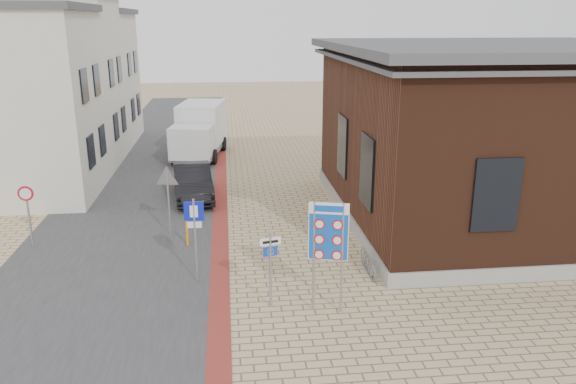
{
  "coord_description": "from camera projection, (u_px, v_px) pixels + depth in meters",
  "views": [
    {
      "loc": [
        -1.66,
        -13.62,
        7.6
      ],
      "look_at": [
        0.31,
        3.9,
        2.2
      ],
      "focal_mm": 35.0,
      "sensor_mm": 36.0,
      "label": 1
    }
  ],
  "objects": [
    {
      "name": "sedan",
      "position": [
        193.0,
        182.0,
        24.9
      ],
      "size": [
        2.07,
        4.67,
        1.49
      ],
      "primitive_type": "imported",
      "rotation": [
        0.0,
        0.0,
        0.11
      ],
      "color": "black",
      "rests_on": "ground"
    },
    {
      "name": "road_strip",
      "position": [
        153.0,
        174.0,
        29.0
      ],
      "size": [
        7.0,
        60.0,
        0.02
      ],
      "primitive_type": "cube",
      "color": "#38383A",
      "rests_on": "ground"
    },
    {
      "name": "bollard",
      "position": [
        187.0,
        233.0,
        19.62
      ],
      "size": [
        0.09,
        0.09,
        0.96
      ],
      "primitive_type": "cylinder",
      "rotation": [
        0.0,
        0.0,
        -0.09
      ],
      "color": "orange",
      "rests_on": "ground"
    },
    {
      "name": "townhouse_near",
      "position": [
        9.0,
        103.0,
        24.35
      ],
      "size": [
        7.4,
        6.4,
        8.3
      ],
      "color": "beige",
      "rests_on": "ground"
    },
    {
      "name": "curb_strip",
      "position": [
        220.0,
        201.0,
        24.62
      ],
      "size": [
        0.6,
        40.0,
        0.02
      ],
      "primitive_type": "cube",
      "color": "maroon",
      "rests_on": "ground"
    },
    {
      "name": "parking_sign",
      "position": [
        195.0,
        226.0,
        16.51
      ],
      "size": [
        0.58,
        0.07,
        2.64
      ],
      "rotation": [
        0.0,
        0.0,
        -0.05
      ],
      "color": "gray",
      "rests_on": "ground"
    },
    {
      "name": "box_truck",
      "position": [
        200.0,
        130.0,
        32.32
      ],
      "size": [
        3.15,
        6.04,
        3.01
      ],
      "rotation": [
        0.0,
        0.0,
        -0.16
      ],
      "color": "slate",
      "rests_on": "ground"
    },
    {
      "name": "brick_building",
      "position": [
        500.0,
        130.0,
        21.93
      ],
      "size": [
        13.0,
        13.0,
        6.8
      ],
      "color": "gray",
      "rests_on": "ground"
    },
    {
      "name": "ground",
      "position": [
        293.0,
        311.0,
        15.34
      ],
      "size": [
        120.0,
        120.0,
        0.0
      ],
      "primitive_type": "plane",
      "color": "tan",
      "rests_on": "ground"
    },
    {
      "name": "yield_sign",
      "position": [
        168.0,
        184.0,
        20.05
      ],
      "size": [
        0.93,
        0.19,
        2.62
      ],
      "rotation": [
        0.0,
        0.0,
        -0.14
      ],
      "color": "gray",
      "rests_on": "ground"
    },
    {
      "name": "border_sign",
      "position": [
        328.0,
        234.0,
        14.69
      ],
      "size": [
        1.04,
        0.31,
        3.11
      ],
      "rotation": [
        0.0,
        0.0,
        -0.26
      ],
      "color": "gray",
      "rests_on": "ground"
    },
    {
      "name": "speed_sign",
      "position": [
        28.0,
        207.0,
        19.2
      ],
      "size": [
        0.53,
        0.07,
        2.24
      ],
      "rotation": [
        0.0,
        0.0,
        0.02
      ],
      "color": "gray",
      "rests_on": "ground"
    },
    {
      "name": "townhouse_far",
      "position": [
        77.0,
        77.0,
        35.75
      ],
      "size": [
        7.4,
        6.4,
        8.3
      ],
      "color": "beige",
      "rests_on": "ground"
    },
    {
      "name": "bike_rack",
      "position": [
        368.0,
        264.0,
        17.64
      ],
      "size": [
        0.08,
        1.8,
        0.6
      ],
      "color": "slate",
      "rests_on": "ground"
    },
    {
      "name": "townhouse_mid",
      "position": [
        49.0,
        80.0,
        29.94
      ],
      "size": [
        7.4,
        6.4,
        9.1
      ],
      "color": "beige",
      "rests_on": "ground"
    },
    {
      "name": "essen_sign",
      "position": [
        270.0,
        259.0,
        15.15
      ],
      "size": [
        0.58,
        0.16,
        2.17
      ],
      "rotation": [
        0.0,
        0.0,
        0.21
      ],
      "color": "gray",
      "rests_on": "ground"
    }
  ]
}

